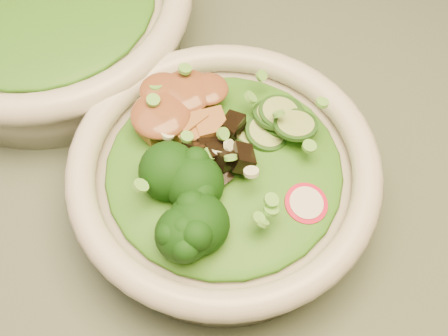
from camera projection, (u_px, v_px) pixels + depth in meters
floor at (267, 301)px, 1.28m from camera, size 4.00×4.00×0.00m
dining_table at (299, 124)px, 0.73m from camera, size 1.20×0.80×0.75m
salad_bowl at (224, 180)px, 0.52m from camera, size 0.26×0.26×0.07m
side_bowl at (45, 15)px, 0.61m from camera, size 0.29×0.29×0.08m
lettuce_bed at (224, 167)px, 0.50m from camera, size 0.19×0.19×0.02m
broccoli_florets at (169, 206)px, 0.47m from camera, size 0.08×0.07×0.04m
radish_slices at (284, 213)px, 0.48m from camera, size 0.11×0.04×0.02m
cucumber_slices at (279, 117)px, 0.52m from camera, size 0.07×0.07×0.03m
mushroom_heap at (214, 150)px, 0.50m from camera, size 0.07×0.07×0.04m
tofu_cubes at (175, 115)px, 0.52m from camera, size 0.09×0.06×0.03m
peanut_sauce at (174, 106)px, 0.51m from camera, size 0.07×0.05×0.02m
scallion_garnish at (224, 152)px, 0.48m from camera, size 0.18×0.18×0.02m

